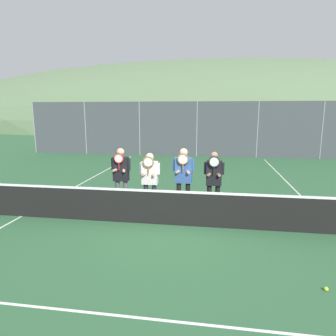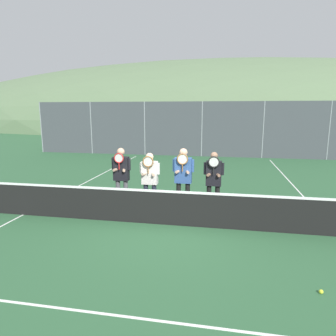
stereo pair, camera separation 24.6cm
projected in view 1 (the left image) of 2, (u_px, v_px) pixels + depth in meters
name	position (u px, v px, depth m)	size (l,w,h in m)	color
ground_plane	(168.00, 225.00, 7.61)	(120.00, 120.00, 0.00)	#2D5B38
hill_distant	(209.00, 124.00, 63.68)	(125.05, 69.47, 24.32)	#5B7551
clubhouse_building	(206.00, 123.00, 25.99)	(18.06, 5.50, 3.55)	beige
fence_back	(197.00, 129.00, 18.70)	(22.16, 0.06, 3.41)	gray
tennis_net	(168.00, 207.00, 7.52)	(10.94, 0.09, 1.00)	gray
court_line_left_sideline	(72.00, 188.00, 11.13)	(0.05, 16.00, 0.01)	white
court_line_right_sideline	(303.00, 198.00, 9.91)	(0.05, 16.00, 0.01)	white
court_line_service_near	(130.00, 317.00, 4.21)	(8.14, 0.05, 0.01)	white
player_leftmost	(121.00, 174.00, 8.59)	(0.57, 0.34, 1.81)	#56565B
player_center_left	(150.00, 177.00, 8.40)	(0.58, 0.34, 1.70)	#232838
player_center_right	(183.00, 175.00, 8.26)	(0.60, 0.34, 1.85)	black
player_rightmost	(214.00, 179.00, 8.15)	(0.55, 0.34, 1.77)	black
car_far_left	(103.00, 136.00, 22.78)	(4.52, 2.01, 1.82)	silver
car_left_of_center	(170.00, 137.00, 22.47)	(4.39, 2.03, 1.74)	#B2B7BC
car_center	(235.00, 138.00, 21.28)	(4.08, 2.04, 1.79)	black
car_right_of_center	(302.00, 139.00, 21.12)	(4.05, 2.00, 1.67)	#285638
tennis_ball_on_court	(326.00, 289.00, 4.81)	(0.07, 0.07, 0.07)	#CCDB33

